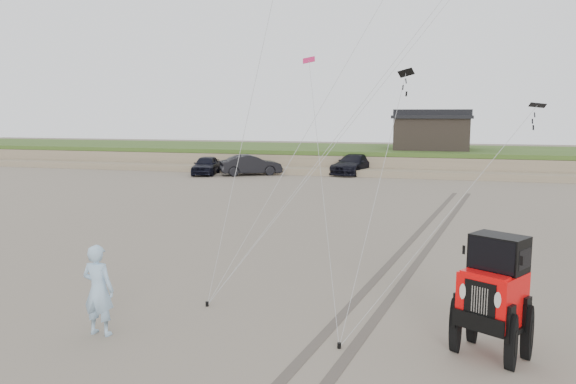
{
  "coord_description": "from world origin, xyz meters",
  "views": [
    {
      "loc": [
        2.68,
        -12.04,
        4.81
      ],
      "look_at": [
        -1.38,
        3.0,
        2.6
      ],
      "focal_mm": 35.0,
      "sensor_mm": 36.0,
      "label": 1
    }
  ],
  "objects_px": {
    "man": "(98,290)",
    "cabin": "(432,131)",
    "truck_a": "(206,165)",
    "jeep": "(492,309)",
    "truck_c": "(354,164)",
    "truck_b": "(251,165)"
  },
  "relations": [
    {
      "from": "cabin",
      "to": "truck_a",
      "type": "bearing_deg",
      "value": -153.18
    },
    {
      "from": "truck_b",
      "to": "man",
      "type": "relative_size",
      "value": 2.36
    },
    {
      "from": "truck_a",
      "to": "cabin",
      "type": "bearing_deg",
      "value": 16.27
    },
    {
      "from": "jeep",
      "to": "cabin",
      "type": "bearing_deg",
      "value": 123.76
    },
    {
      "from": "truck_b",
      "to": "jeep",
      "type": "height_order",
      "value": "jeep"
    },
    {
      "from": "truck_a",
      "to": "man",
      "type": "bearing_deg",
      "value": -81.36
    },
    {
      "from": "man",
      "to": "cabin",
      "type": "bearing_deg",
      "value": -96.73
    },
    {
      "from": "truck_a",
      "to": "truck_b",
      "type": "bearing_deg",
      "value": -2.06
    },
    {
      "from": "cabin",
      "to": "man",
      "type": "relative_size",
      "value": 3.18
    },
    {
      "from": "truck_a",
      "to": "truck_c",
      "type": "xyz_separation_m",
      "value": [
        11.15,
        3.26,
        0.06
      ]
    },
    {
      "from": "jeep",
      "to": "truck_c",
      "type": "bearing_deg",
      "value": 134.09
    },
    {
      "from": "cabin",
      "to": "truck_c",
      "type": "distance_m",
      "value": 8.17
    },
    {
      "from": "jeep",
      "to": "truck_b",
      "type": "bearing_deg",
      "value": 148.08
    },
    {
      "from": "truck_a",
      "to": "man",
      "type": "distance_m",
      "value": 32.05
    },
    {
      "from": "truck_a",
      "to": "truck_c",
      "type": "distance_m",
      "value": 11.61
    },
    {
      "from": "truck_b",
      "to": "truck_c",
      "type": "height_order",
      "value": "truck_c"
    },
    {
      "from": "cabin",
      "to": "truck_c",
      "type": "relative_size",
      "value": 1.18
    },
    {
      "from": "jeep",
      "to": "man",
      "type": "height_order",
      "value": "man"
    },
    {
      "from": "truck_b",
      "to": "truck_a",
      "type": "bearing_deg",
      "value": 69.22
    },
    {
      "from": "man",
      "to": "jeep",
      "type": "bearing_deg",
      "value": -170.07
    },
    {
      "from": "truck_a",
      "to": "jeep",
      "type": "xyz_separation_m",
      "value": [
        18.67,
        -29.21,
        0.25
      ]
    },
    {
      "from": "jeep",
      "to": "man",
      "type": "distance_m",
      "value": 8.2
    }
  ]
}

